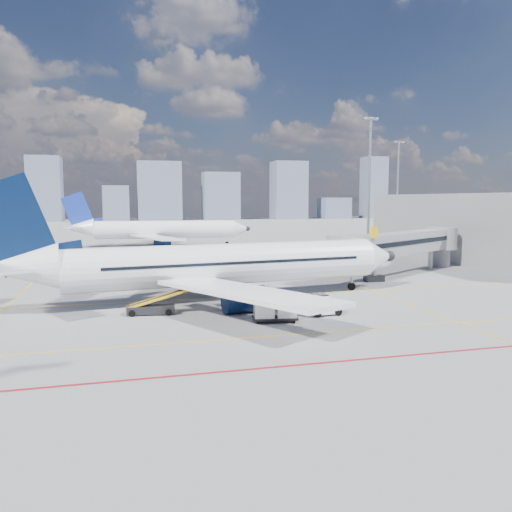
{
  "coord_description": "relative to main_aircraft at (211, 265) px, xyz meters",
  "views": [
    {
      "loc": [
        -9.9,
        -37.32,
        9.13
      ],
      "look_at": [
        1.65,
        6.59,
        4.0
      ],
      "focal_mm": 35.0,
      "sensor_mm": 36.0,
      "label": 1
    }
  ],
  "objects": [
    {
      "name": "cargo_dolly",
      "position": [
        3.25,
        -9.05,
        -2.21
      ],
      "size": [
        3.54,
        1.99,
        1.84
      ],
      "rotation": [
        0.0,
        0.0,
        -0.15
      ],
      "color": "black",
      "rests_on": "ground"
    },
    {
      "name": "ramp_worker",
      "position": [
        5.06,
        -8.05,
        -2.35
      ],
      "size": [
        0.48,
        0.68,
        1.74
      ],
      "primitive_type": "imported",
      "rotation": [
        0.0,
        0.0,
        1.47
      ],
      "color": "yellow",
      "rests_on": "ground"
    },
    {
      "name": "second_aircraft",
      "position": [
        -1.33,
        55.55,
        0.0
      ],
      "size": [
        36.32,
        31.6,
        10.75
      ],
      "rotation": [
        0.0,
        0.0,
        -0.1
      ],
      "color": "white",
      "rests_on": "ground"
    },
    {
      "name": "floodlight_mast_far",
      "position": [
        67.44,
        83.12,
        10.37
      ],
      "size": [
        3.2,
        0.61,
        25.45
      ],
      "color": "gray",
      "rests_on": "ground"
    },
    {
      "name": "ground",
      "position": [
        2.44,
        -6.88,
        -3.22
      ],
      "size": [
        420.0,
        420.0,
        0.0
      ],
      "primitive_type": "plane",
      "color": "gray",
      "rests_on": "ground"
    },
    {
      "name": "belt_loader",
      "position": [
        -5.5,
        -4.22,
        -2.66
      ],
      "size": [
        5.42,
        1.85,
        2.18
      ],
      "rotation": [
        0.0,
        0.0,
        -0.12
      ],
      "color": "black",
      "rests_on": "ground"
    },
    {
      "name": "baggage_tug",
      "position": [
        7.55,
        -7.96,
        -2.39
      ],
      "size": [
        2.62,
        1.73,
        1.73
      ],
      "rotation": [
        0.0,
        0.0,
        0.1
      ],
      "color": "white",
      "rests_on": "ground"
    },
    {
      "name": "terminal_block",
      "position": [
        42.39,
        19.12,
        1.78
      ],
      "size": [
        10.0,
        42.0,
        10.0
      ],
      "color": "#919499",
      "rests_on": "ground"
    },
    {
      "name": "distant_skyline",
      "position": [
        -8.34,
        183.12,
        8.72
      ],
      "size": [
        247.53,
        13.82,
        30.09
      ],
      "color": "slate",
      "rests_on": "ground"
    },
    {
      "name": "jet_bridge",
      "position": [
        25.95,
        10.03,
        0.52
      ],
      "size": [
        23.55,
        15.78,
        6.3
      ],
      "color": "#919499",
      "rests_on": "ground"
    },
    {
      "name": "apron_markings",
      "position": [
        1.86,
        -10.79,
        -3.22
      ],
      "size": [
        90.0,
        35.12,
        0.01
      ],
      "color": "#EAAE0C",
      "rests_on": "ground"
    },
    {
      "name": "main_aircraft",
      "position": [
        0.0,
        0.0,
        0.0
      ],
      "size": [
        38.81,
        33.76,
        11.35
      ],
      "rotation": [
        0.0,
        0.0,
        0.11
      ],
      "color": "white",
      "rests_on": "ground"
    },
    {
      "name": "floodlight_mast_ne",
      "position": [
        40.44,
        48.12,
        10.37
      ],
      "size": [
        3.2,
        0.61,
        25.45
      ],
      "color": "gray",
      "rests_on": "ground"
    }
  ]
}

